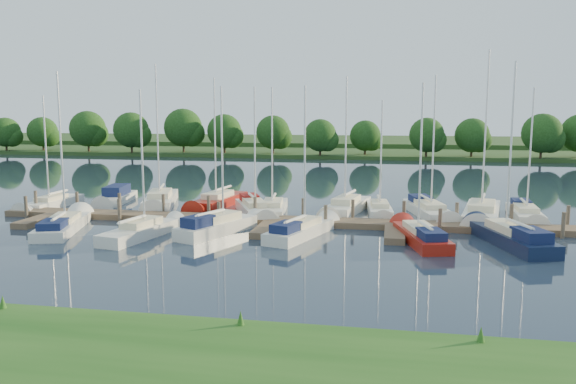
% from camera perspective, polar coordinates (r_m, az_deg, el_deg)
% --- Properties ---
extents(ground, '(260.00, 260.00, 0.00)m').
position_cam_1_polar(ground, '(30.85, -4.33, -6.10)').
color(ground, '#1B2637').
rests_on(ground, ground).
extents(dock, '(40.00, 6.00, 0.40)m').
position_cam_1_polar(dock, '(37.74, -1.51, -3.12)').
color(dock, '#4E3D2B').
rests_on(dock, ground).
extents(mooring_pilings, '(38.24, 2.84, 2.00)m').
position_cam_1_polar(mooring_pilings, '(38.75, -1.17, -2.22)').
color(mooring_pilings, '#473D33').
rests_on(mooring_pilings, ground).
extents(far_shore, '(180.00, 30.00, 0.60)m').
position_cam_1_polar(far_shore, '(104.44, 6.18, 4.13)').
color(far_shore, '#1C3C17').
rests_on(far_shore, ground).
extents(distant_hill, '(220.00, 40.00, 1.40)m').
position_cam_1_polar(distant_hill, '(129.31, 7.01, 5.07)').
color(distant_hill, '#345023').
rests_on(distant_hill, ground).
extents(treeline, '(145.11, 9.33, 8.31)m').
position_cam_1_polar(treeline, '(91.70, 4.06, 6.04)').
color(treeline, '#38281C').
rests_on(treeline, ground).
extents(sailboat_n_0, '(1.82, 7.15, 9.14)m').
position_cam_1_polar(sailboat_n_0, '(48.50, -22.93, -1.16)').
color(sailboat_n_0, silver).
rests_on(sailboat_n_0, ground).
extents(motorboat, '(2.66, 6.55, 1.80)m').
position_cam_1_polar(motorboat, '(49.16, -17.07, -0.64)').
color(motorboat, silver).
rests_on(motorboat, ground).
extents(sailboat_n_2, '(4.33, 9.22, 11.73)m').
position_cam_1_polar(sailboat_n_2, '(46.82, -12.86, -1.01)').
color(sailboat_n_2, silver).
rests_on(sailboat_n_2, ground).
extents(sailboat_n_3, '(2.92, 8.34, 10.63)m').
position_cam_1_polar(sailboat_n_3, '(45.59, -7.16, -1.11)').
color(sailboat_n_3, maroon).
rests_on(sailboat_n_3, ground).
extents(sailboat_n_4, '(4.35, 7.40, 9.76)m').
position_cam_1_polar(sailboat_n_4, '(41.71, -3.45, -1.86)').
color(sailboat_n_4, silver).
rests_on(sailboat_n_4, ground).
extents(sailboat_n_5, '(2.57, 7.66, 9.71)m').
position_cam_1_polar(sailboat_n_5, '(41.93, -1.57, -1.88)').
color(sailboat_n_5, silver).
rests_on(sailboat_n_5, ground).
extents(sailboat_n_6, '(3.31, 8.29, 10.60)m').
position_cam_1_polar(sailboat_n_6, '(42.68, 5.90, -1.72)').
color(sailboat_n_6, silver).
rests_on(sailboat_n_6, ground).
extents(sailboat_n_7, '(2.15, 6.87, 8.75)m').
position_cam_1_polar(sailboat_n_7, '(42.31, 9.28, -1.89)').
color(sailboat_n_7, silver).
rests_on(sailboat_n_7, ground).
extents(sailboat_n_8, '(3.58, 8.36, 10.52)m').
position_cam_1_polar(sailboat_n_8, '(42.50, 14.15, -1.93)').
color(sailboat_n_8, silver).
rests_on(sailboat_n_8, ground).
extents(sailboat_n_9, '(3.81, 9.69, 12.22)m').
position_cam_1_polar(sailboat_n_9, '(42.07, 19.05, -2.28)').
color(sailboat_n_9, silver).
rests_on(sailboat_n_9, ground).
extents(sailboat_n_10, '(2.11, 7.56, 9.57)m').
position_cam_1_polar(sailboat_n_10, '(43.51, 22.98, -2.11)').
color(sailboat_n_10, silver).
rests_on(sailboat_n_10, ground).
extents(sailboat_s_0, '(3.95, 8.33, 10.44)m').
position_cam_1_polar(sailboat_s_0, '(39.05, -21.81, -3.17)').
color(sailboat_s_0, silver).
rests_on(sailboat_s_0, ground).
extents(sailboat_s_1, '(2.82, 7.22, 9.29)m').
position_cam_1_polar(sailboat_s_1, '(35.42, -14.58, -4.00)').
color(sailboat_s_1, silver).
rests_on(sailboat_s_1, ground).
extents(sailboat_s_2, '(3.97, 7.20, 9.62)m').
position_cam_1_polar(sailboat_s_2, '(35.54, -7.05, -3.64)').
color(sailboat_s_2, silver).
rests_on(sailboat_s_2, ground).
extents(sailboat_s_3, '(3.63, 7.42, 9.53)m').
position_cam_1_polar(sailboat_s_3, '(34.50, 1.38, -3.99)').
color(sailboat_s_3, silver).
rests_on(sailboat_s_3, ground).
extents(sailboat_s_4, '(3.26, 7.57, 9.60)m').
position_cam_1_polar(sailboat_s_4, '(33.91, 13.26, -4.43)').
color(sailboat_s_4, maroon).
rests_on(sailboat_s_4, ground).
extents(sailboat_s_5, '(3.93, 8.45, 10.85)m').
position_cam_1_polar(sailboat_s_5, '(34.83, 21.60, -4.42)').
color(sailboat_s_5, '#101A35').
rests_on(sailboat_s_5, ground).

